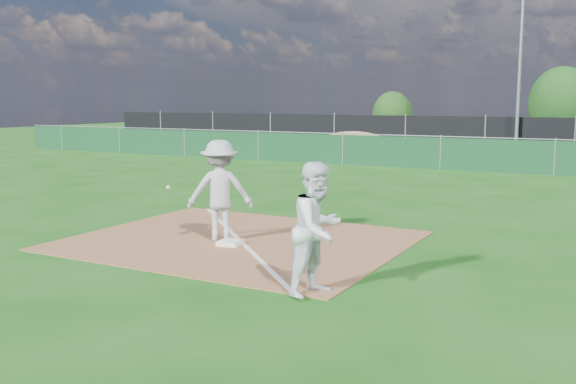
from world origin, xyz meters
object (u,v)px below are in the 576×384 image
object	(u,v)px
light_pole	(520,69)
tree_left	(392,114)
tree_mid	(561,103)
car_left	(409,132)
car_mid	(449,133)
play_at_first	(220,190)
runner	(318,229)
first_base	(230,243)

from	to	relation	value
light_pole	tree_left	xyz separation A→B (m)	(-9.46, 9.60, -2.38)
light_pole	tree_mid	xyz separation A→B (m)	(0.72, 12.00, -1.60)
car_left	car_mid	distance (m)	2.80
car_left	play_at_first	bearing A→B (deg)	-178.37
runner	tree_left	xyz separation A→B (m)	(-10.70, 33.60, 0.71)
tree_left	light_pole	bearing A→B (deg)	-45.43
light_pole	first_base	size ratio (longest dim) A/B	20.76
play_at_first	car_left	distance (m)	27.67
first_base	car_left	size ratio (longest dim) A/B	0.10
play_at_first	tree_mid	bearing A→B (deg)	85.73
light_pole	car_left	world-z (taller)	light_pole
first_base	runner	distance (m)	3.36
first_base	tree_left	size ratio (longest dim) A/B	0.12
car_mid	tree_left	xyz separation A→B (m)	(-5.17, 5.24, 0.88)
car_left	car_mid	xyz separation A→B (m)	(2.63, -0.96, 0.06)
play_at_first	tree_left	distance (m)	32.39
runner	tree_mid	xyz separation A→B (m)	(-0.52, 35.99, 1.49)
first_base	tree_left	xyz separation A→B (m)	(-8.04, 31.73, 1.56)
runner	car_mid	bearing A→B (deg)	24.52
runner	car_mid	world-z (taller)	runner
play_at_first	car_mid	distance (m)	26.35
light_pole	play_at_first	bearing A→B (deg)	-94.72
car_mid	tree_left	size ratio (longest dim) A/B	1.42
tree_left	car_left	bearing A→B (deg)	-59.25
car_left	tree_mid	world-z (taller)	tree_mid
tree_mid	light_pole	bearing A→B (deg)	-93.44
first_base	car_mid	size ratio (longest dim) A/B	0.09
runner	car_left	xyz separation A→B (m)	(-8.15, 29.32, -0.23)
play_at_first	car_mid	size ratio (longest dim) A/B	0.46
car_left	car_mid	size ratio (longest dim) A/B	0.88
first_base	play_at_first	size ratio (longest dim) A/B	0.19
runner	car_mid	size ratio (longest dim) A/B	0.41
light_pole	car_mid	xyz separation A→B (m)	(-4.29, 4.36, -3.25)
runner	tree_mid	distance (m)	36.03
play_at_first	runner	size ratio (longest dim) A/B	1.14
runner	car_left	distance (m)	30.43
light_pole	first_base	xyz separation A→B (m)	(-1.42, -22.12, -3.94)
car_mid	tree_mid	bearing A→B (deg)	-38.16
play_at_first	light_pole	bearing A→B (deg)	85.28
tree_left	tree_mid	bearing A→B (deg)	13.24
first_base	play_at_first	world-z (taller)	play_at_first
tree_mid	car_left	bearing A→B (deg)	-138.85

